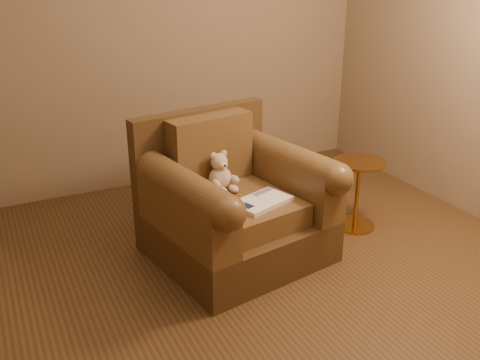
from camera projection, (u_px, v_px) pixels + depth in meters
name	position (u px, v px, depth m)	size (l,w,h in m)	color
floor	(261.00, 293.00, 3.20)	(4.00, 4.00, 0.00)	#4E351A
armchair	(233.00, 204.00, 3.53)	(1.17, 1.13, 0.92)	#452F17
teddy_bear	(221.00, 176.00, 3.51)	(0.19, 0.22, 0.27)	#C7A68B
guidebook	(262.00, 201.00, 3.33)	(0.42, 0.32, 0.03)	beige
side_table	(357.00, 192.00, 3.91)	(0.37, 0.37, 0.52)	#B97C32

